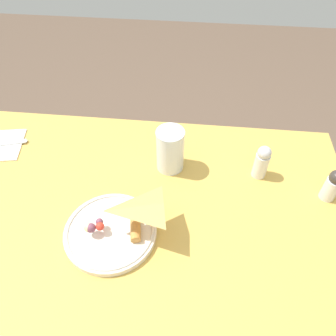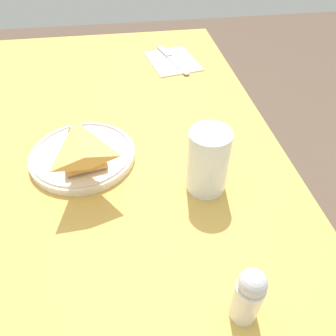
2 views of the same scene
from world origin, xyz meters
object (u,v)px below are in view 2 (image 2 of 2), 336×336
(plate_pizza, at_px, (82,153))
(salt_shaker, at_px, (248,295))
(dining_table, at_px, (103,177))
(milk_glass, at_px, (208,163))
(butter_knife, at_px, (171,58))
(napkin_folded, at_px, (173,61))

(plate_pizza, bearing_deg, salt_shaker, 32.18)
(dining_table, height_order, milk_glass, milk_glass)
(dining_table, relative_size, salt_shaker, 12.50)
(milk_glass, height_order, butter_knife, milk_glass)
(milk_glass, bearing_deg, dining_table, -127.63)
(milk_glass, distance_m, butter_knife, 0.56)
(napkin_folded, bearing_deg, plate_pizza, -31.43)
(dining_table, xyz_separation_m, butter_knife, (-0.40, 0.23, 0.11))
(milk_glass, xyz_separation_m, napkin_folded, (-0.55, 0.03, -0.06))
(plate_pizza, xyz_separation_m, butter_knife, (-0.44, 0.26, -0.01))
(milk_glass, xyz_separation_m, salt_shaker, (0.25, -0.01, -0.01))
(plate_pizza, bearing_deg, milk_glass, 63.39)
(napkin_folded, relative_size, butter_knife, 0.98)
(napkin_folded, relative_size, salt_shaker, 1.98)
(dining_table, height_order, plate_pizza, plate_pizza)
(dining_table, bearing_deg, salt_shaker, 26.42)
(napkin_folded, bearing_deg, salt_shaker, -2.29)
(salt_shaker, bearing_deg, butter_knife, 177.95)
(butter_knife, bearing_deg, milk_glass, -17.92)
(dining_table, bearing_deg, plate_pizza, -32.13)
(napkin_folded, xyz_separation_m, salt_shaker, (0.80, -0.03, 0.05))
(napkin_folded, bearing_deg, milk_glass, -2.65)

